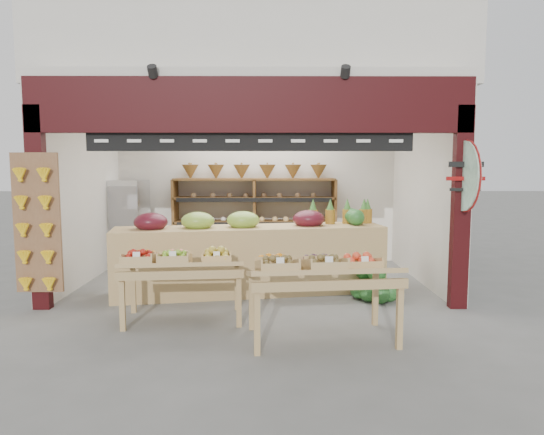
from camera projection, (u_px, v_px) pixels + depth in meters
The scene contains 11 objects.
ground at pixel (253, 288), 7.48m from camera, with size 60.00×60.00×0.00m, color slate.
shop_structure at pixel (255, 52), 8.68m from camera, with size 6.36×5.12×5.40m.
banana_board at pixel (36, 226), 6.18m from camera, with size 0.60×0.15×1.80m.
gift_sign at pixel (465, 176), 6.18m from camera, with size 0.04×0.93×0.92m.
back_shelving at pixel (255, 201), 9.29m from camera, with size 3.11×0.51×1.91m.
refrigerator at pixel (129, 223), 9.11m from camera, with size 0.63×0.63×1.62m, color silver.
cardboard_stack at pixel (191, 267), 7.95m from camera, with size 1.02×0.74×0.62m.
mid_counter at pixel (250, 257), 7.17m from camera, with size 4.03×1.42×1.22m.
display_table_left at pixel (175, 262), 5.89m from camera, with size 1.52×0.94×0.94m.
display_table_right at pixel (316, 268), 5.23m from camera, with size 1.67×1.04×1.01m.
watermelon_pile at pixel (373, 286), 6.85m from camera, with size 0.65×0.67×0.51m.
Camera 1 is at (0.25, -7.33, 1.87)m, focal length 32.00 mm.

